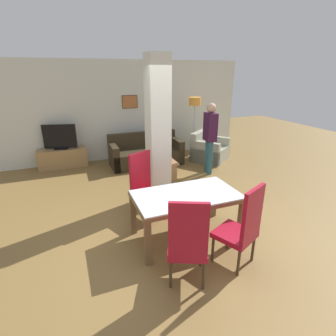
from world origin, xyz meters
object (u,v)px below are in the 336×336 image
(coffee_table, at_px, (163,169))
(standing_person, at_px, (210,134))
(armchair, at_px, (209,150))
(tv_stand, at_px, (63,158))
(dining_chair_near_left, at_px, (188,241))
(dining_table, at_px, (186,203))
(dining_chair_near_right, at_px, (242,226))
(floor_lamp, at_px, (195,107))
(sofa, at_px, (146,154))
(bottle, at_px, (165,155))
(tv_screen, at_px, (60,137))
(dining_chair_far_left, at_px, (145,185))

(coffee_table, bearing_deg, standing_person, -7.23)
(armchair, xyz_separation_m, tv_stand, (-3.88, 0.86, -0.03))
(dining_chair_near_left, distance_m, armchair, 4.76)
(dining_table, bearing_deg, dining_chair_near_right, -65.05)
(dining_chair_near_left, height_order, dining_chair_near_right, same)
(dining_table, height_order, floor_lamp, floor_lamp)
(dining_chair_near_left, height_order, standing_person, standing_person)
(sofa, height_order, floor_lamp, floor_lamp)
(sofa, height_order, standing_person, standing_person)
(dining_table, bearing_deg, sofa, 83.15)
(bottle, relative_size, standing_person, 0.17)
(bottle, xyz_separation_m, tv_screen, (-2.31, 1.45, 0.31))
(sofa, height_order, tv_screen, tv_screen)
(dining_table, distance_m, dining_chair_far_left, 0.92)
(dining_chair_near_left, xyz_separation_m, coffee_table, (0.90, 3.25, -0.38))
(dining_table, height_order, coffee_table, dining_table)
(armchair, bearing_deg, dining_chair_near_right, 29.21)
(sofa, relative_size, tv_screen, 2.36)
(tv_screen, bearing_deg, standing_person, 167.26)
(tv_stand, bearing_deg, armchair, -12.52)
(dining_chair_near_left, distance_m, tv_screen, 5.03)
(sofa, xyz_separation_m, armchair, (1.77, -0.33, -0.00))
(dining_chair_near_left, bearing_deg, dining_table, 90.00)
(sofa, bearing_deg, tv_stand, -14.05)
(standing_person, bearing_deg, sofa, 53.02)
(standing_person, bearing_deg, floor_lamp, -3.93)
(tv_screen, height_order, floor_lamp, floor_lamp)
(floor_lamp, bearing_deg, coffee_table, -139.79)
(dining_chair_near_right, height_order, dining_chair_far_left, same)
(standing_person, bearing_deg, dining_table, 150.53)
(tv_screen, bearing_deg, bottle, 162.65)
(dining_chair_near_left, relative_size, bottle, 3.98)
(sofa, height_order, bottle, sofa)
(sofa, distance_m, armchair, 1.81)
(bottle, bearing_deg, dining_chair_far_left, -120.58)
(dining_chair_near_left, distance_m, coffee_table, 3.39)
(dining_chair_far_left, xyz_separation_m, floor_lamp, (2.32, 2.76, 0.87))
(dining_chair_near_right, bearing_deg, tv_stand, 88.40)
(dining_chair_far_left, xyz_separation_m, standing_person, (2.06, 1.41, 0.41))
(tv_stand, bearing_deg, sofa, -14.05)
(tv_stand, bearing_deg, dining_chair_near_right, -66.65)
(coffee_table, xyz_separation_m, floor_lamp, (1.43, 1.20, 1.25))
(bottle, relative_size, tv_screen, 0.36)
(dining_chair_near_left, distance_m, dining_chair_near_right, 0.77)
(coffee_table, relative_size, bottle, 2.17)
(armchair, distance_m, tv_screen, 4.01)
(dining_chair_near_right, relative_size, tv_screen, 1.41)
(coffee_table, distance_m, tv_stand, 2.72)
(tv_stand, xyz_separation_m, tv_screen, (-0.00, 0.00, 0.56))
(armchair, height_order, coffee_table, armchair)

